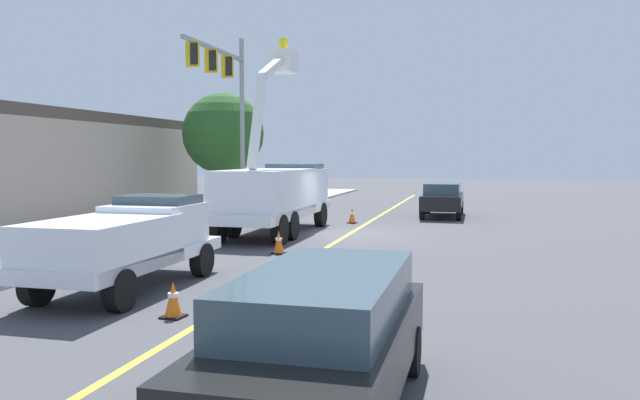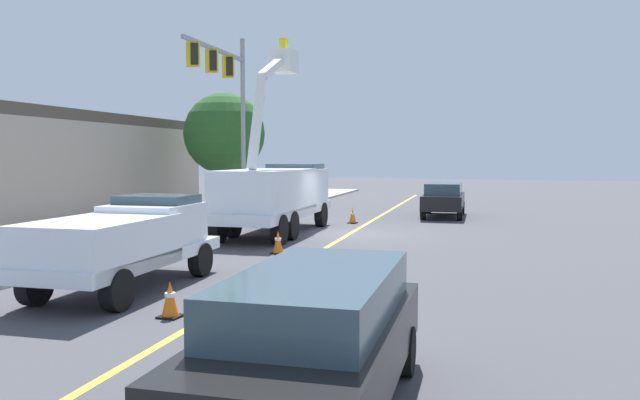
# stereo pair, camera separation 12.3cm
# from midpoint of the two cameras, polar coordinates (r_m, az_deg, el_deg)

# --- Properties ---
(ground) EXTENTS (120.00, 120.00, 0.00)m
(ground) POSITION_cam_midpoint_polar(r_m,az_deg,el_deg) (24.30, 2.62, -3.10)
(ground) COLOR #47474C
(sidewalk_far_side) EXTENTS (60.09, 8.76, 0.12)m
(sidewalk_far_side) POSITION_cam_midpoint_polar(r_m,az_deg,el_deg) (26.75, -12.96, -2.41)
(sidewalk_far_side) COLOR #9E9E99
(sidewalk_far_side) RESTS_ON ground
(lane_centre_stripe) EXTENTS (49.83, 4.47, 0.01)m
(lane_centre_stripe) POSITION_cam_midpoint_polar(r_m,az_deg,el_deg) (24.30, 2.62, -3.09)
(lane_centre_stripe) COLOR yellow
(lane_centre_stripe) RESTS_ON ground
(utility_bucket_truck) EXTENTS (8.39, 3.20, 7.68)m
(utility_bucket_truck) POSITION_cam_midpoint_polar(r_m,az_deg,el_deg) (24.27, -4.22, 0.74)
(utility_bucket_truck) COLOR white
(utility_bucket_truck) RESTS_ON ground
(service_pickup_truck) EXTENTS (5.76, 2.58, 2.06)m
(service_pickup_truck) POSITION_cam_midpoint_polar(r_m,az_deg,el_deg) (14.70, -17.51, -3.58)
(service_pickup_truck) COLOR white
(service_pickup_truck) RESTS_ON ground
(passing_minivan) EXTENTS (4.95, 2.31, 1.69)m
(passing_minivan) POSITION_cam_midpoint_polar(r_m,az_deg,el_deg) (31.56, 11.08, 0.25)
(passing_minivan) COLOR black
(passing_minivan) RESTS_ON ground
(trailing_sedan) EXTENTS (4.95, 2.31, 1.69)m
(trailing_sedan) POSITION_cam_midpoint_polar(r_m,az_deg,el_deg) (7.36, -0.25, -12.11)
(trailing_sedan) COLOR black
(trailing_sedan) RESTS_ON ground
(traffic_cone_leading) EXTENTS (0.40, 0.40, 0.69)m
(traffic_cone_leading) POSITION_cam_midpoint_polar(r_m,az_deg,el_deg) (12.09, -13.60, -8.88)
(traffic_cone_leading) COLOR black
(traffic_cone_leading) RESTS_ON ground
(traffic_cone_mid_front) EXTENTS (0.40, 0.40, 0.73)m
(traffic_cone_mid_front) POSITION_cam_midpoint_polar(r_m,az_deg,el_deg) (19.32, -3.99, -3.89)
(traffic_cone_mid_front) COLOR black
(traffic_cone_mid_front) RESTS_ON ground
(traffic_cone_mid_rear) EXTENTS (0.40, 0.40, 0.70)m
(traffic_cone_mid_rear) POSITION_cam_midpoint_polar(r_m,az_deg,el_deg) (28.03, 2.84, -1.44)
(traffic_cone_mid_rear) COLOR black
(traffic_cone_mid_rear) RESTS_ON ground
(traffic_signal_mast) EXTENTS (6.30, 0.87, 8.65)m
(traffic_signal_mast) POSITION_cam_midpoint_polar(r_m,az_deg,el_deg) (28.93, -8.66, 9.81)
(traffic_signal_mast) COLOR gray
(traffic_signal_mast) RESTS_ON ground
(street_tree_right) EXTENTS (4.28, 4.28, 6.35)m
(street_tree_right) POSITION_cam_midpoint_polar(r_m,az_deg,el_deg) (33.33, -8.96, 6.03)
(street_tree_right) COLOR brown
(street_tree_right) RESTS_ON ground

